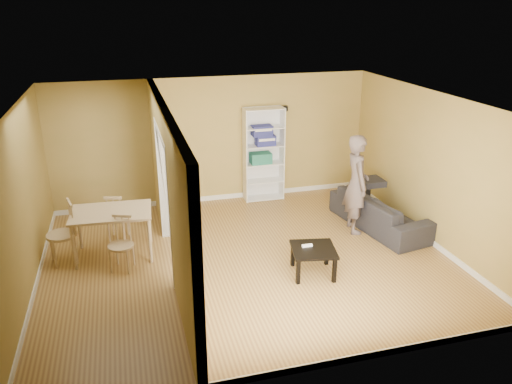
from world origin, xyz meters
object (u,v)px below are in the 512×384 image
at_px(coffee_table, 313,252).
at_px(dining_table, 111,216).
at_px(sofa, 380,207).
at_px(chair_far, 117,216).
at_px(person, 357,176).
at_px(chair_left, 61,233).
at_px(bookshelf, 263,154).
at_px(chair_near, 121,244).

xyz_separation_m(coffee_table, dining_table, (-2.96, 1.44, 0.34)).
bearing_deg(sofa, chair_far, 70.62).
bearing_deg(coffee_table, dining_table, 154.03).
relative_size(person, chair_left, 2.06).
height_order(bookshelf, chair_left, bookshelf).
xyz_separation_m(chair_near, chair_far, (-0.04, 1.15, -0.01)).
distance_m(sofa, person, 0.84).
xyz_separation_m(sofa, dining_table, (-4.79, 0.15, 0.31)).
bearing_deg(coffee_table, chair_left, 159.44).
relative_size(chair_left, chair_far, 1.20).
xyz_separation_m(sofa, coffee_table, (-1.83, -1.29, -0.04)).
bearing_deg(chair_near, chair_far, 113.11).
distance_m(sofa, chair_far, 4.79).
distance_m(person, chair_near, 4.22).
distance_m(sofa, bookshelf, 2.70).
height_order(sofa, bookshelf, bookshelf).
relative_size(coffee_table, chair_far, 0.76).
height_order(person, chair_left, person).
distance_m(chair_left, chair_far, 1.09).
bearing_deg(sofa, chair_left, 78.82).
bearing_deg(chair_far, chair_left, 52.51).
relative_size(bookshelf, chair_near, 2.24).
xyz_separation_m(chair_left, chair_far, (0.86, 0.66, -0.09)).
relative_size(sofa, bookshelf, 1.09).
bearing_deg(person, chair_far, 87.83).
xyz_separation_m(bookshelf, chair_left, (-3.89, -1.90, -0.46)).
relative_size(dining_table, chair_left, 1.23).
bearing_deg(sofa, coffee_table, 115.22).
bearing_deg(chair_near, bookshelf, 59.76).
bearing_deg(chair_far, dining_table, 98.48).
distance_m(person, chair_far, 4.32).
xyz_separation_m(dining_table, chair_left, (-0.79, -0.03, -0.20)).
distance_m(chair_left, chair_near, 1.03).
xyz_separation_m(bookshelf, dining_table, (-3.10, -1.86, -0.27)).
height_order(bookshelf, chair_far, bookshelf).
height_order(person, chair_far, person).
bearing_deg(bookshelf, chair_far, -157.84).
xyz_separation_m(person, chair_far, (-4.20, 0.78, -0.63)).
bearing_deg(bookshelf, coffee_table, -92.31).
bearing_deg(coffee_table, person, 44.61).
relative_size(dining_table, chair_near, 1.45).
bearing_deg(chair_near, coffee_table, 3.27).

